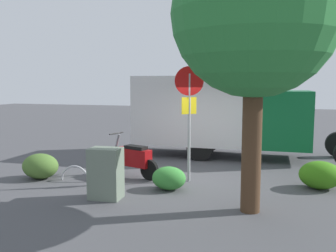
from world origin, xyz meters
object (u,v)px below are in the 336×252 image
motorcycle (133,159)px  box_truck_near (221,112)px  bike_rack_hoop (75,181)px  utility_cabinet (106,173)px  stop_sign (189,105)px  street_tree (255,15)px

motorcycle → box_truck_near: bearing=-98.7°
box_truck_near → bike_rack_hoop: size_ratio=8.84×
box_truck_near → motorcycle: (1.92, 3.64, -1.07)m
bike_rack_hoop → utility_cabinet: bearing=142.3°
stop_sign → utility_cabinet: bearing=53.3°
box_truck_near → street_tree: 6.18m
motorcycle → stop_sign: bearing=-161.0°
motorcycle → stop_sign: (-1.60, 0.00, 1.51)m
box_truck_near → stop_sign: bearing=-95.5°
street_tree → bike_rack_hoop: bearing=-12.9°
street_tree → utility_cabinet: bearing=1.1°
stop_sign → utility_cabinet: 2.84m
motorcycle → utility_cabinet: 1.97m
motorcycle → utility_cabinet: (-0.13, 1.96, 0.06)m
box_truck_near → motorcycle: box_truck_near is taller
street_tree → bike_rack_hoop: 6.17m
street_tree → utility_cabinet: street_tree is taller
motorcycle → street_tree: bearing=169.4°
box_truck_near → motorcycle: 4.25m
street_tree → motorcycle: bearing=-29.7°
motorcycle → stop_sign: 2.20m
bike_rack_hoop → street_tree: bearing=167.1°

